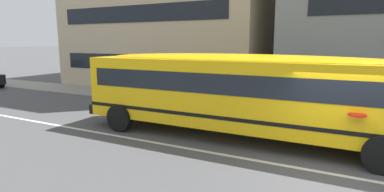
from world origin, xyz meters
TOP-DOWN VIEW (x-y plane):
  - ground_plane at (0.00, 0.00)m, footprint 400.00×400.00m
  - sidewalk_far at (0.00, 7.17)m, footprint 120.00×3.00m
  - lane_centreline at (0.00, 0.00)m, footprint 110.00×0.16m
  - school_bus at (-2.94, 1.82)m, footprint 13.01×3.08m

SIDE VIEW (x-z plane):
  - ground_plane at x=0.00m, z-range 0.00..0.00m
  - lane_centreline at x=0.00m, z-range 0.00..0.01m
  - sidewalk_far at x=0.00m, z-range 0.00..0.01m
  - school_bus at x=-2.94m, z-range 0.27..3.18m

